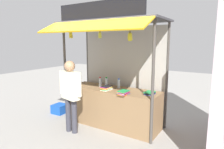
% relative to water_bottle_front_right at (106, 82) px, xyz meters
% --- Properties ---
extents(ground_plane, '(20.00, 20.00, 0.00)m').
position_rel_water_bottle_front_right_xyz_m(ground_plane, '(0.24, -0.12, -1.02)').
color(ground_plane, gray).
extents(stall_counter, '(2.31, 0.75, 0.90)m').
position_rel_water_bottle_front_right_xyz_m(stall_counter, '(0.24, -0.12, -0.57)').
color(stall_counter, olive).
rests_on(stall_counter, ground).
extents(stall_structure, '(2.51, 1.64, 2.83)m').
position_rel_water_bottle_front_right_xyz_m(stall_structure, '(0.24, 0.03, 0.71)').
color(stall_structure, '#4C4742').
rests_on(stall_structure, ground).
extents(water_bottle_front_right, '(0.07, 0.07, 0.25)m').
position_rel_water_bottle_front_right_xyz_m(water_bottle_front_right, '(0.00, 0.00, 0.00)').
color(water_bottle_front_right, silver).
rests_on(water_bottle_front_right, stall_counter).
extents(water_bottle_mid_left, '(0.07, 0.07, 0.25)m').
position_rel_water_bottle_front_right_xyz_m(water_bottle_mid_left, '(-0.14, -0.07, -0.00)').
color(water_bottle_mid_left, silver).
rests_on(water_bottle_mid_left, stall_counter).
extents(water_bottle_back_right, '(0.07, 0.07, 0.24)m').
position_rel_water_bottle_front_right_xyz_m(water_bottle_back_right, '(0.31, 0.07, -0.01)').
color(water_bottle_back_right, silver).
rests_on(water_bottle_back_right, stall_counter).
extents(magazine_stack_front_left, '(0.21, 0.29, 0.09)m').
position_rel_water_bottle_front_right_xyz_m(magazine_stack_front_left, '(0.19, -0.28, -0.07)').
color(magazine_stack_front_left, white).
rests_on(magazine_stack_front_left, stall_counter).
extents(magazine_stack_right, '(0.22, 0.28, 0.05)m').
position_rel_water_bottle_front_right_xyz_m(magazine_stack_right, '(1.19, -0.10, -0.09)').
color(magazine_stack_right, blue).
rests_on(magazine_stack_right, stall_counter).
extents(magazine_stack_rear_center, '(0.22, 0.28, 0.08)m').
position_rel_water_bottle_front_right_xyz_m(magazine_stack_rear_center, '(0.71, -0.41, -0.08)').
color(magazine_stack_rear_center, orange).
rests_on(magazine_stack_rear_center, stall_counter).
extents(banana_bunch_leftmost, '(0.10, 0.10, 0.26)m').
position_rel_water_bottle_front_right_xyz_m(banana_bunch_leftmost, '(-0.59, -0.60, 1.16)').
color(banana_bunch_leftmost, '#332D23').
extents(banana_bunch_rightmost, '(0.11, 0.11, 0.32)m').
position_rel_water_bottle_front_right_xyz_m(banana_bunch_rightmost, '(0.94, -0.59, 1.09)').
color(banana_bunch_rightmost, '#332D23').
extents(banana_bunch_inner_right, '(0.09, 0.09, 0.26)m').
position_rel_water_bottle_front_right_xyz_m(banana_bunch_inner_right, '(0.24, -0.59, 1.14)').
color(banana_bunch_inner_right, '#332D23').
extents(vendor_person, '(0.61, 0.30, 1.62)m').
position_rel_water_bottle_front_right_xyz_m(vendor_person, '(-0.32, -0.94, -0.05)').
color(vendor_person, '#383842').
rests_on(vendor_person, ground).
extents(plastic_crate, '(0.38, 0.38, 0.25)m').
position_rel_water_bottle_front_right_xyz_m(plastic_crate, '(-1.46, -0.23, -0.89)').
color(plastic_crate, '#194CB2').
rests_on(plastic_crate, ground).
extents(neighbour_wall, '(0.20, 2.40, 2.88)m').
position_rel_water_bottle_front_right_xyz_m(neighbour_wall, '(2.54, 0.18, 0.42)').
color(neighbour_wall, '#C7AFB8').
rests_on(neighbour_wall, ground).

